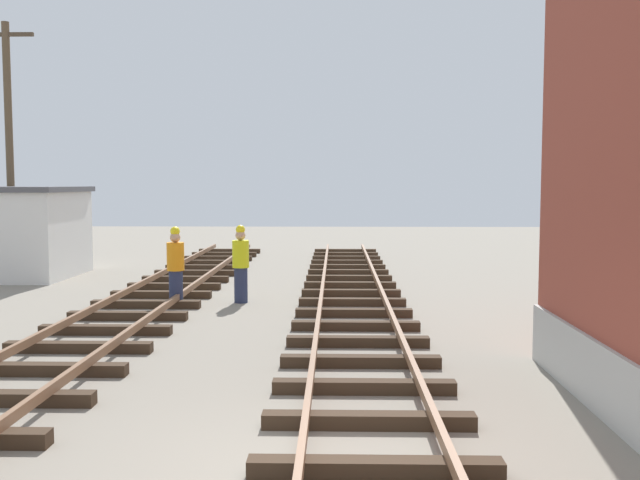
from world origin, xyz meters
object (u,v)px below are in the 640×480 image
object	(u,v)px
track_worker_foreground	(241,264)
track_worker_distant	(176,267)
utility_pole_far	(9,142)
control_hut	(26,232)

from	to	relation	value
track_worker_foreground	track_worker_distant	distance (m)	1.56
utility_pole_far	track_worker_distant	xyz separation A→B (m)	(6.91, -6.74, -3.28)
control_hut	track_worker_foreground	xyz separation A→B (m)	(7.18, -4.56, -0.46)
track_worker_foreground	track_worker_distant	xyz separation A→B (m)	(-1.43, -0.62, 0.00)
utility_pole_far	track_worker_distant	world-z (taller)	utility_pole_far
utility_pole_far	track_worker_foreground	size ratio (longest dim) A/B	4.29
utility_pole_far	track_worker_distant	bearing A→B (deg)	-44.29
utility_pole_far	track_worker_foreground	world-z (taller)	utility_pole_far
track_worker_foreground	utility_pole_far	bearing A→B (deg)	143.71
control_hut	utility_pole_far	distance (m)	3.42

